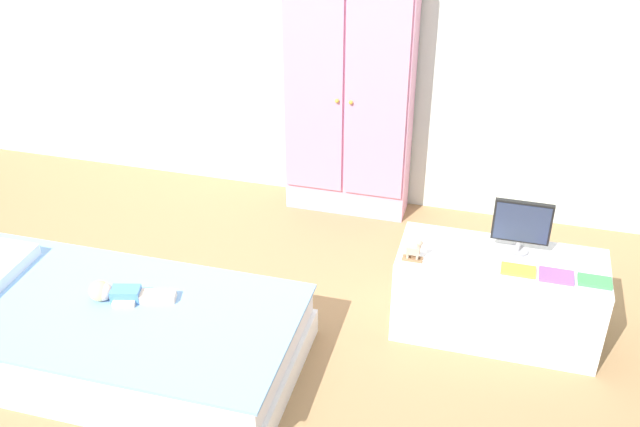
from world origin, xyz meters
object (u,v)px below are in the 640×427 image
doll (116,293)px  book_green (595,281)px  wardrobe (349,93)px  tv_stand (497,296)px  rocking_horse_toy (415,251)px  tv_monitor (522,224)px  book_purple (556,276)px  bed (109,333)px  book_yellow (518,270)px

doll → book_green: 2.14m
doll → wardrobe: 1.77m
tv_stand → rocking_horse_toy: (-0.39, -0.12, 0.27)m
doll → tv_monitor: size_ratio=1.46×
rocking_horse_toy → doll: bearing=-160.7°
tv_stand → book_purple: (0.24, -0.09, 0.22)m
bed → book_purple: 2.04m
tv_monitor → doll: bearing=-159.8°
doll → tv_stand: tv_stand is taller
book_yellow → book_green: 0.33m
bed → rocking_horse_toy: (1.31, 0.52, 0.35)m
book_purple → book_yellow: bearing=180.0°
tv_stand → book_green: book_green is taller
tv_stand → book_green: 0.47m
tv_stand → tv_monitor: 0.38m
tv_monitor → book_purple: (0.17, -0.16, -0.15)m
doll → tv_monitor: bearing=20.2°
tv_monitor → book_yellow: size_ratio=1.75×
doll → book_yellow: book_yellow is taller
rocking_horse_toy → bed: bearing=-158.3°
rocking_horse_toy → book_purple: bearing=3.1°
wardrobe → tv_monitor: (1.03, -0.92, -0.17)m
doll → book_green: size_ratio=2.71×
rocking_horse_toy → wardrobe: bearing=117.3°
doll → book_purple: bearing=14.2°
rocking_horse_toy → book_purple: rocking_horse_toy is taller
tv_monitor → rocking_horse_toy: 0.50m
wardrobe → book_purple: 1.64m
tv_stand → tv_monitor: tv_monitor is taller
wardrobe → book_purple: size_ratio=10.15×
doll → wardrobe: wardrobe is taller
doll → rocking_horse_toy: 1.37m
rocking_horse_toy → tv_stand: bearing=17.6°
wardrobe → tv_monitor: wardrobe is taller
book_yellow → book_purple: (0.16, 0.00, -0.00)m
doll → wardrobe: bearing=65.4°
wardrobe → book_purple: bearing=-41.8°
book_purple → book_green: size_ratio=1.05×
tv_stand → book_yellow: size_ratio=6.24×
doll → book_green: book_green is taller
bed → book_purple: book_purple is taller
bed → tv_stand: tv_stand is taller
tv_stand → rocking_horse_toy: size_ratio=8.44×
book_purple → bed: bearing=-164.0°
tv_stand → wardrobe: bearing=134.5°
doll → wardrobe: size_ratio=0.26×
tv_monitor → rocking_horse_toy: size_ratio=2.37×
bed → rocking_horse_toy: 1.45m
wardrobe → doll: bearing=-114.6°
rocking_horse_toy → book_yellow: size_ratio=0.74×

